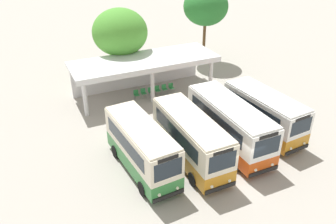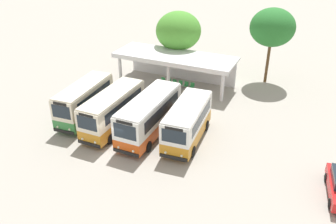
{
  "view_description": "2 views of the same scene",
  "coord_description": "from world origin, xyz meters",
  "px_view_note": "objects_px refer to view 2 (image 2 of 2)",
  "views": [
    {
      "loc": [
        -11.15,
        -13.91,
        14.2
      ],
      "look_at": [
        -2.34,
        5.14,
        2.54
      ],
      "focal_mm": 37.23,
      "sensor_mm": 36.0,
      "label": 1
    },
    {
      "loc": [
        13.4,
        -19.53,
        15.85
      ],
      "look_at": [
        2.18,
        4.96,
        1.31
      ],
      "focal_mm": 37.67,
      "sensor_mm": 36.0,
      "label": 2
    }
  ],
  "objects_px": {
    "city_bus_middle_cream": "(149,114)",
    "waiting_chair_middle_seat": "(174,83)",
    "waiting_chair_far_end_seat": "(192,86)",
    "city_bus_fourth_amber": "(187,121)",
    "waiting_chair_end_by_column": "(163,81)",
    "waiting_chair_fifth_seat": "(186,85)",
    "city_bus_nearest_orange": "(85,100)",
    "waiting_chair_second_from_end": "(169,81)",
    "waiting_chair_fourth_seat": "(180,84)",
    "city_bus_second_in_row": "(113,109)"
  },
  "relations": [
    {
      "from": "city_bus_middle_cream",
      "to": "city_bus_nearest_orange",
      "type": "bearing_deg",
      "value": -179.73
    },
    {
      "from": "waiting_chair_end_by_column",
      "to": "waiting_chair_second_from_end",
      "type": "distance_m",
      "value": 0.69
    },
    {
      "from": "city_bus_middle_cream",
      "to": "city_bus_second_in_row",
      "type": "bearing_deg",
      "value": -172.16
    },
    {
      "from": "city_bus_second_in_row",
      "to": "city_bus_middle_cream",
      "type": "height_order",
      "value": "city_bus_middle_cream"
    },
    {
      "from": "waiting_chair_fifth_seat",
      "to": "waiting_chair_far_end_seat",
      "type": "distance_m",
      "value": 0.69
    },
    {
      "from": "city_bus_second_in_row",
      "to": "waiting_chair_second_from_end",
      "type": "height_order",
      "value": "city_bus_second_in_row"
    },
    {
      "from": "city_bus_nearest_orange",
      "to": "waiting_chair_second_from_end",
      "type": "relative_size",
      "value": 8.21
    },
    {
      "from": "waiting_chair_end_by_column",
      "to": "waiting_chair_fourth_seat",
      "type": "relative_size",
      "value": 1.0
    },
    {
      "from": "city_bus_fourth_amber",
      "to": "waiting_chair_far_end_seat",
      "type": "distance_m",
      "value": 9.9
    },
    {
      "from": "city_bus_nearest_orange",
      "to": "waiting_chair_end_by_column",
      "type": "height_order",
      "value": "city_bus_nearest_orange"
    },
    {
      "from": "waiting_chair_fourth_seat",
      "to": "waiting_chair_far_end_seat",
      "type": "distance_m",
      "value": 1.38
    },
    {
      "from": "city_bus_fourth_amber",
      "to": "waiting_chair_second_from_end",
      "type": "relative_size",
      "value": 8.14
    },
    {
      "from": "waiting_chair_fourth_seat",
      "to": "waiting_chair_fifth_seat",
      "type": "xyz_separation_m",
      "value": [
        0.69,
        -0.02,
        0.0
      ]
    },
    {
      "from": "city_bus_second_in_row",
      "to": "waiting_chair_end_by_column",
      "type": "bearing_deg",
      "value": 90.56
    },
    {
      "from": "waiting_chair_far_end_seat",
      "to": "waiting_chair_end_by_column",
      "type": "bearing_deg",
      "value": -179.57
    },
    {
      "from": "waiting_chair_fifth_seat",
      "to": "waiting_chair_far_end_seat",
      "type": "bearing_deg",
      "value": -1.69
    },
    {
      "from": "city_bus_fourth_amber",
      "to": "waiting_chair_far_end_seat",
      "type": "bearing_deg",
      "value": 108.71
    },
    {
      "from": "city_bus_fourth_amber",
      "to": "waiting_chair_end_by_column",
      "type": "bearing_deg",
      "value": 125.46
    },
    {
      "from": "waiting_chair_second_from_end",
      "to": "waiting_chair_fourth_seat",
      "type": "distance_m",
      "value": 1.38
    },
    {
      "from": "city_bus_fourth_amber",
      "to": "waiting_chair_end_by_column",
      "type": "height_order",
      "value": "city_bus_fourth_amber"
    },
    {
      "from": "waiting_chair_middle_seat",
      "to": "waiting_chair_fifth_seat",
      "type": "distance_m",
      "value": 1.38
    },
    {
      "from": "city_bus_fourth_amber",
      "to": "waiting_chair_fourth_seat",
      "type": "distance_m",
      "value": 10.45
    },
    {
      "from": "city_bus_middle_cream",
      "to": "city_bus_fourth_amber",
      "type": "height_order",
      "value": "city_bus_middle_cream"
    },
    {
      "from": "waiting_chair_end_by_column",
      "to": "waiting_chair_fourth_seat",
      "type": "xyz_separation_m",
      "value": [
        2.07,
        0.06,
        0.0
      ]
    },
    {
      "from": "waiting_chair_fourth_seat",
      "to": "city_bus_second_in_row",
      "type": "bearing_deg",
      "value": -101.03
    },
    {
      "from": "city_bus_nearest_orange",
      "to": "city_bus_middle_cream",
      "type": "distance_m",
      "value": 6.51
    },
    {
      "from": "city_bus_middle_cream",
      "to": "waiting_chair_fifth_seat",
      "type": "bearing_deg",
      "value": 93.48
    },
    {
      "from": "city_bus_second_in_row",
      "to": "waiting_chair_far_end_seat",
      "type": "distance_m",
      "value": 10.72
    },
    {
      "from": "waiting_chair_end_by_column",
      "to": "city_bus_nearest_orange",
      "type": "bearing_deg",
      "value": -108.1
    },
    {
      "from": "city_bus_middle_cream",
      "to": "waiting_chair_end_by_column",
      "type": "xyz_separation_m",
      "value": [
        -3.35,
        9.62,
        -1.32
      ]
    },
    {
      "from": "city_bus_second_in_row",
      "to": "waiting_chair_middle_seat",
      "type": "relative_size",
      "value": 8.68
    },
    {
      "from": "city_bus_nearest_orange",
      "to": "waiting_chair_second_from_end",
      "type": "xyz_separation_m",
      "value": [
        3.85,
        9.7,
        -1.3
      ]
    },
    {
      "from": "city_bus_fourth_amber",
      "to": "waiting_chair_second_from_end",
      "type": "bearing_deg",
      "value": 122.38
    },
    {
      "from": "waiting_chair_end_by_column",
      "to": "waiting_chair_far_end_seat",
      "type": "bearing_deg",
      "value": 0.43
    },
    {
      "from": "waiting_chair_middle_seat",
      "to": "waiting_chair_fifth_seat",
      "type": "xyz_separation_m",
      "value": [
        1.38,
        0.05,
        0.0
      ]
    },
    {
      "from": "waiting_chair_second_from_end",
      "to": "waiting_chair_fifth_seat",
      "type": "distance_m",
      "value": 2.07
    },
    {
      "from": "waiting_chair_second_from_end",
      "to": "city_bus_nearest_orange",
      "type": "bearing_deg",
      "value": -111.62
    },
    {
      "from": "waiting_chair_fifth_seat",
      "to": "waiting_chair_end_by_column",
      "type": "bearing_deg",
      "value": -179.04
    },
    {
      "from": "waiting_chair_second_from_end",
      "to": "waiting_chair_middle_seat",
      "type": "height_order",
      "value": "same"
    },
    {
      "from": "city_bus_nearest_orange",
      "to": "waiting_chair_fifth_seat",
      "type": "bearing_deg",
      "value": 58.61
    },
    {
      "from": "city_bus_middle_cream",
      "to": "waiting_chair_far_end_seat",
      "type": "bearing_deg",
      "value": 89.38
    },
    {
      "from": "waiting_chair_far_end_seat",
      "to": "city_bus_fourth_amber",
      "type": "bearing_deg",
      "value": -71.29
    },
    {
      "from": "city_bus_middle_cream",
      "to": "waiting_chair_middle_seat",
      "type": "xyz_separation_m",
      "value": [
        -1.97,
        9.62,
        -1.32
      ]
    },
    {
      "from": "waiting_chair_fourth_seat",
      "to": "waiting_chair_fifth_seat",
      "type": "bearing_deg",
      "value": -1.27
    },
    {
      "from": "waiting_chair_end_by_column",
      "to": "waiting_chair_middle_seat",
      "type": "relative_size",
      "value": 1.0
    },
    {
      "from": "city_bus_middle_cream",
      "to": "waiting_chair_fifth_seat",
      "type": "xyz_separation_m",
      "value": [
        -0.59,
        9.67,
        -1.32
      ]
    },
    {
      "from": "city_bus_nearest_orange",
      "to": "waiting_chair_far_end_seat",
      "type": "distance_m",
      "value": 11.79
    },
    {
      "from": "waiting_chair_second_from_end",
      "to": "waiting_chair_fifth_seat",
      "type": "relative_size",
      "value": 1.0
    },
    {
      "from": "waiting_chair_middle_seat",
      "to": "city_bus_fourth_amber",
      "type": "bearing_deg",
      "value": -60.61
    },
    {
      "from": "waiting_chair_second_from_end",
      "to": "waiting_chair_end_by_column",
      "type": "bearing_deg",
      "value": -175.76
    }
  ]
}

